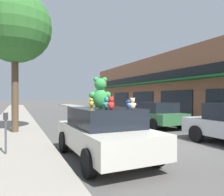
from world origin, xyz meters
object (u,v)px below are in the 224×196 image
at_px(teddy_bear_blue, 128,104).
at_px(teddy_bear_brown, 96,103).
at_px(teddy_bear_cream, 133,104).
at_px(street_tree, 15,27).
at_px(teddy_bear_teal, 106,103).
at_px(parking_meter, 6,128).
at_px(parked_car_far_center, 154,113).
at_px(plush_art_car, 104,132).
at_px(teddy_bear_giant, 100,93).
at_px(teddy_bear_red, 111,103).
at_px(teddy_bear_yellow, 91,102).

relative_size(teddy_bear_blue, teddy_bear_brown, 0.97).
relative_size(teddy_bear_cream, street_tree, 0.04).
height_order(teddy_bear_cream, teddy_bear_teal, teddy_bear_teal).
height_order(teddy_bear_brown, parking_meter, teddy_bear_brown).
xyz_separation_m(teddy_bear_blue, parked_car_far_center, (4.85, 5.75, -0.84)).
distance_m(plush_art_car, teddy_bear_blue, 1.13).
bearing_deg(teddy_bear_teal, teddy_bear_giant, -126.31).
bearing_deg(teddy_bear_giant, parking_meter, -14.46).
distance_m(plush_art_car, teddy_bear_red, 1.32).
bearing_deg(teddy_bear_brown, teddy_bear_yellow, -39.61).
bearing_deg(plush_art_car, teddy_bear_cream, -66.50).
bearing_deg(teddy_bear_brown, parking_meter, 12.48).
distance_m(teddy_bear_brown, parking_meter, 2.93).
height_order(teddy_bear_cream, parked_car_far_center, teddy_bear_cream).
xyz_separation_m(teddy_bear_teal, teddy_bear_red, (0.01, -0.30, 0.01)).
bearing_deg(plush_art_car, teddy_bear_red, -102.33).
bearing_deg(teddy_bear_brown, parked_car_far_center, -119.22).
xyz_separation_m(plush_art_car, teddy_bear_yellow, (-0.08, 1.02, 0.88)).
distance_m(teddy_bear_brown, teddy_bear_yellow, 0.24).
height_order(teddy_bear_teal, street_tree, street_tree).
bearing_deg(teddy_bear_teal, teddy_bear_cream, 123.28).
bearing_deg(teddy_bear_teal, teddy_bear_brown, -128.46).
relative_size(teddy_bear_cream, teddy_bear_red, 0.90).
distance_m(plush_art_car, teddy_bear_giant, 1.19).
relative_size(teddy_bear_brown, teddy_bear_red, 0.76).
xyz_separation_m(teddy_bear_brown, teddy_bear_red, (-0.22, -1.76, 0.04)).
bearing_deg(teddy_bear_giant, parked_car_far_center, -127.15).
bearing_deg(teddy_bear_giant, teddy_bear_blue, 153.34).
bearing_deg(teddy_bear_blue, teddy_bear_cream, 12.13).
relative_size(teddy_bear_red, street_tree, 0.05).
bearing_deg(plush_art_car, teddy_bear_giant, 149.62).
height_order(teddy_bear_brown, street_tree, street_tree).
bearing_deg(teddy_bear_red, street_tree, -95.48).
distance_m(teddy_bear_cream, teddy_bear_red, 0.63).
distance_m(teddy_bear_red, parking_meter, 3.48).
bearing_deg(teddy_bear_brown, street_tree, -41.33).
relative_size(teddy_bear_blue, teddy_bear_yellow, 0.83).
height_order(teddy_bear_red, parking_meter, teddy_bear_red).
distance_m(teddy_bear_brown, teddy_bear_red, 1.78).
height_order(teddy_bear_red, street_tree, street_tree).
distance_m(teddy_bear_cream, teddy_bear_brown, 1.83).
distance_m(teddy_bear_red, street_tree, 7.99).
bearing_deg(teddy_bear_red, teddy_bear_teal, -113.66).
bearing_deg(teddy_bear_brown, teddy_bear_red, 103.94).
xyz_separation_m(teddy_bear_blue, teddy_bear_teal, (-0.78, -0.20, 0.04)).
bearing_deg(teddy_bear_giant, teddy_bear_brown, -91.37).
relative_size(teddy_bear_blue, teddy_bear_teal, 0.77).
height_order(teddy_bear_yellow, parked_car_far_center, teddy_bear_yellow).
bearing_deg(teddy_bear_red, teddy_bear_giant, -119.19).
bearing_deg(teddy_bear_red, teddy_bear_blue, -171.80).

